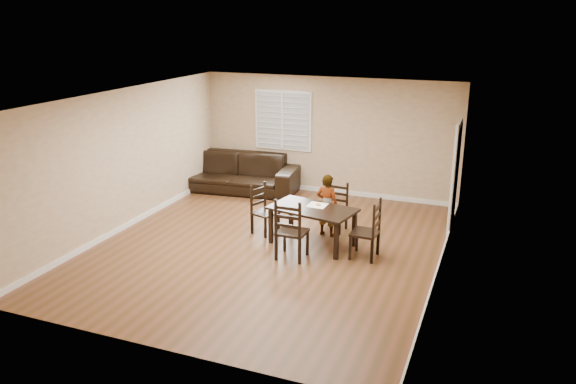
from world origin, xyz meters
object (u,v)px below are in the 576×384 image
object	(u,v)px
dining_table	(313,213)
donut	(318,204)
child	(327,205)
chair_left	(261,210)
sofa	(235,172)
chair_right	(372,233)
chair_far	(289,233)
chair_near	(337,208)

from	to	relation	value
dining_table	donut	world-z (taller)	donut
dining_table	child	bearing A→B (deg)	90.00
chair_left	donut	world-z (taller)	chair_left
donut	sofa	world-z (taller)	sofa
chair_right	child	world-z (taller)	child
dining_table	chair_far	size ratio (longest dim) A/B	1.50
chair_near	child	xyz separation A→B (m)	(-0.07, -0.41, 0.17)
sofa	donut	bearing A→B (deg)	-45.50
donut	chair_far	bearing A→B (deg)	-100.96
child	chair_left	bearing A→B (deg)	22.34
chair_left	child	xyz separation A→B (m)	(1.23, 0.29, 0.17)
chair_far	child	world-z (taller)	child
dining_table	chair_far	xyz separation A→B (m)	(-0.14, -0.81, -0.12)
chair_near	chair_right	xyz separation A→B (m)	(0.96, -1.15, 0.05)
child	donut	xyz separation A→B (m)	(-0.06, -0.37, 0.13)
dining_table	chair_near	distance (m)	0.98
dining_table	sofa	distance (m)	3.76
chair_left	donut	xyz separation A→B (m)	(1.18, -0.08, 0.30)
dining_table	chair_near	xyz separation A→B (m)	(0.18, 0.95, -0.19)
dining_table	sofa	bearing A→B (deg)	149.55
dining_table	chair_left	bearing A→B (deg)	179.19
chair_near	chair_right	size ratio (longest dim) A/B	0.90
chair_left	donut	distance (m)	1.22
chair_far	donut	size ratio (longest dim) A/B	11.22
chair_left	sofa	xyz separation A→B (m)	(-1.67, 2.26, 0.00)
chair_far	dining_table	bearing A→B (deg)	-99.65
chair_far	sofa	bearing A→B (deg)	-51.32
donut	chair_near	bearing A→B (deg)	80.75
chair_right	child	distance (m)	1.28
dining_table	donut	distance (m)	0.20
dining_table	child	xyz separation A→B (m)	(0.11, 0.54, -0.02)
sofa	chair_right	bearing A→B (deg)	-40.63
dining_table	chair_near	size ratio (longest dim) A/B	1.76
chair_right	sofa	world-z (taller)	chair_right
chair_near	donut	size ratio (longest dim) A/B	9.59
chair_left	child	size ratio (longest dim) A/B	0.80
sofa	dining_table	bearing A→B (deg)	-47.92
chair_right	donut	xyz separation A→B (m)	(-1.09, 0.37, 0.26)
chair_left	chair_right	xyz separation A→B (m)	(2.27, -0.45, 0.04)
dining_table	chair_left	distance (m)	1.17
chair_left	donut	bearing A→B (deg)	-74.49
dining_table	chair_near	world-z (taller)	chair_near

